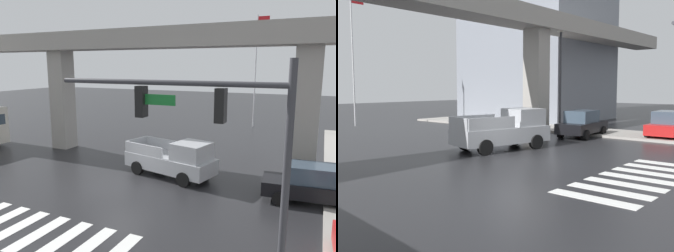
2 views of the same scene
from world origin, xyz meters
TOP-DOWN VIEW (x-y plane):
  - ground_plane at (0.00, 0.00)m, footprint 120.00×120.00m
  - crosswalk_stripes at (-0.00, -5.34)m, footprint 7.15×2.80m
  - elevated_overpass at (0.00, 5.19)m, footprint 55.07×2.20m
  - pickup_truck at (1.91, 2.47)m, footprint 5.40×2.99m
  - sedan_black at (8.86, 1.95)m, footprint 4.43×2.24m
  - traffic_signal_mast at (6.67, -5.69)m, footprint 6.49×0.32m
  - flagpole at (2.97, 19.60)m, footprint 1.16×0.12m

SIDE VIEW (x-z plane):
  - ground_plane at x=0.00m, z-range 0.00..0.00m
  - crosswalk_stripes at x=0.00m, z-range 0.00..0.01m
  - sedan_black at x=8.86m, z-range -0.01..1.71m
  - pickup_truck at x=1.91m, z-range -0.05..2.03m
  - traffic_signal_mast at x=6.67m, z-range 1.29..7.49m
  - flagpole at x=2.97m, z-range 0.81..11.54m
  - elevated_overpass at x=0.00m, z-range 2.95..11.22m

